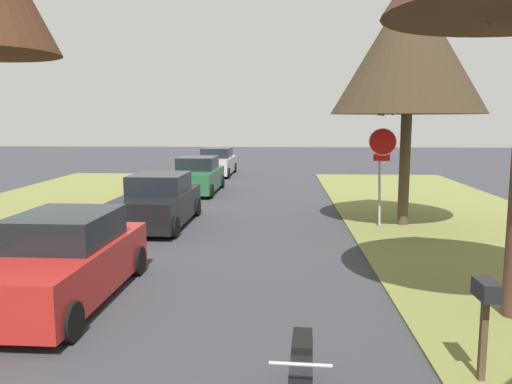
% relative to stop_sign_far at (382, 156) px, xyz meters
% --- Properties ---
extents(stop_sign_far, '(0.81, 0.58, 2.94)m').
position_rel_stop_sign_far_xyz_m(stop_sign_far, '(0.00, 0.00, 0.00)').
color(stop_sign_far, '#9EA0A5').
rests_on(stop_sign_far, grass_verge_right).
extents(street_tree_right_mid_b, '(4.52, 4.52, 7.21)m').
position_rel_stop_sign_far_xyz_m(street_tree_right_mid_b, '(0.76, 0.34, 3.14)').
color(street_tree_right_mid_b, '#4A3C2A').
rests_on(street_tree_right_mid_b, grass_verge_right).
extents(parked_sedan_red, '(2.04, 4.44, 1.57)m').
position_rel_stop_sign_far_xyz_m(parked_sedan_red, '(-6.87, -6.59, -1.44)').
color(parked_sedan_red, red).
rests_on(parked_sedan_red, ground).
extents(parked_sedan_black, '(2.04, 4.44, 1.57)m').
position_rel_stop_sign_far_xyz_m(parked_sedan_black, '(-6.72, 0.08, -1.44)').
color(parked_sedan_black, black).
rests_on(parked_sedan_black, ground).
extents(parked_sedan_green, '(2.04, 4.44, 1.57)m').
position_rel_stop_sign_far_xyz_m(parked_sedan_green, '(-6.69, 7.23, -1.44)').
color(parked_sedan_green, '#28663D').
rests_on(parked_sedan_green, ground).
extents(parked_sedan_silver, '(2.04, 4.44, 1.57)m').
position_rel_stop_sign_far_xyz_m(parked_sedan_silver, '(-6.73, 14.39, -1.44)').
color(parked_sedan_silver, '#BCBCC1').
rests_on(parked_sedan_silver, ground).
extents(parked_motorcycle, '(0.60, 2.05, 0.97)m').
position_rel_stop_sign_far_xyz_m(parked_motorcycle, '(-2.73, -10.14, -1.68)').
color(parked_motorcycle, black).
rests_on(parked_motorcycle, ground).
extents(curbside_mailbox, '(0.22, 0.44, 1.27)m').
position_rel_stop_sign_far_xyz_m(curbside_mailbox, '(-0.47, -9.27, -1.11)').
color(curbside_mailbox, brown).
rests_on(curbside_mailbox, grass_verge_right).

